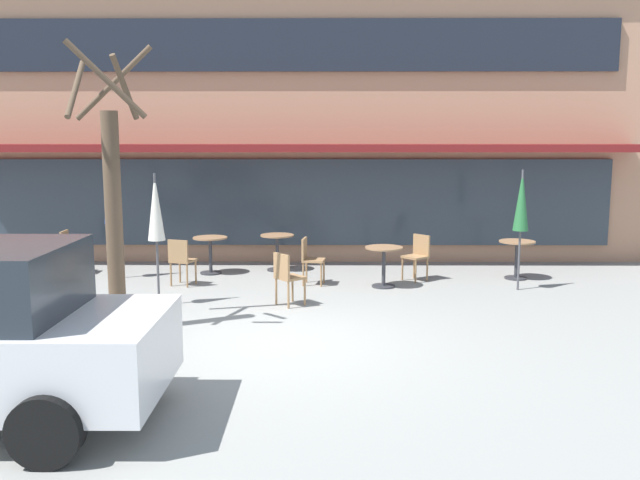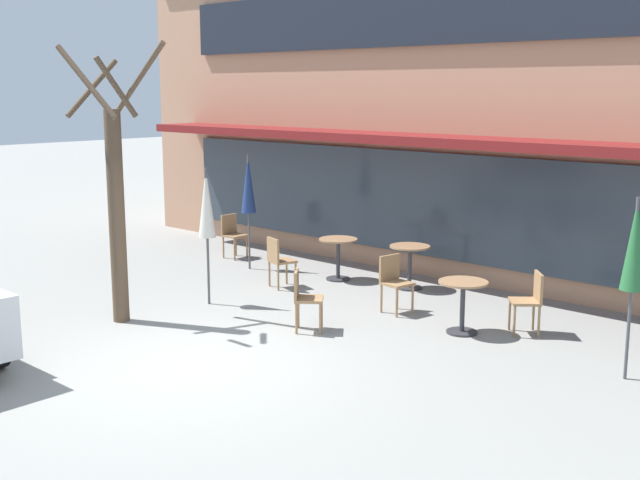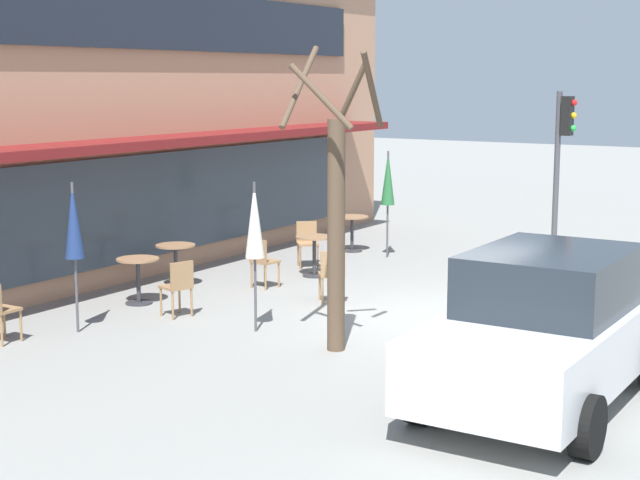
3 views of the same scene
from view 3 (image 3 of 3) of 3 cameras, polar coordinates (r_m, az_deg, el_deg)
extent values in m
plane|color=gray|center=(15.21, 6.97, -4.61)|extent=(80.00, 80.00, 0.00)
cube|color=maroon|center=(17.80, -9.01, 5.70)|extent=(14.80, 1.10, 0.16)
cube|color=#1E232D|center=(18.12, -10.39, 12.60)|extent=(13.93, 0.10, 1.10)
cube|color=#2D3842|center=(18.24, -10.08, 1.97)|extent=(13.93, 0.10, 1.90)
cylinder|color=#333338|center=(18.34, -0.33, -2.07)|extent=(0.44, 0.44, 0.03)
cylinder|color=#333338|center=(18.27, -0.33, -0.95)|extent=(0.07, 0.07, 0.70)
cylinder|color=#99704C|center=(18.21, -0.33, 0.18)|extent=(0.70, 0.70, 0.03)
cylinder|color=#333338|center=(17.61, -8.36, -2.66)|extent=(0.44, 0.44, 0.03)
cylinder|color=#333338|center=(17.54, -8.38, -1.49)|extent=(0.07, 0.07, 0.70)
cylinder|color=#99704C|center=(17.48, -8.41, -0.32)|extent=(0.70, 0.70, 0.03)
cylinder|color=#333338|center=(20.98, 1.87, -0.62)|extent=(0.44, 0.44, 0.03)
cylinder|color=#333338|center=(20.92, 1.88, 0.37)|extent=(0.07, 0.07, 0.70)
cylinder|color=#99704C|center=(20.87, 1.88, 1.36)|extent=(0.70, 0.70, 0.03)
cylinder|color=#333338|center=(16.41, -10.48, -3.61)|extent=(0.44, 0.44, 0.03)
cylinder|color=#333338|center=(16.33, -10.52, -2.37)|extent=(0.07, 0.07, 0.70)
cylinder|color=#99704C|center=(16.26, -10.56, -1.11)|extent=(0.70, 0.70, 0.03)
cylinder|color=#4C4C51|center=(14.56, -14.06, -1.03)|extent=(0.04, 0.04, 2.20)
cone|color=navy|center=(14.48, -14.15, 1.11)|extent=(0.28, 0.28, 1.10)
cylinder|color=#4C4C51|center=(14.20, -3.81, -1.03)|extent=(0.04, 0.04, 2.20)
cone|color=silver|center=(14.11, -3.83, 1.17)|extent=(0.28, 0.28, 1.10)
cylinder|color=#4C4C51|center=(20.14, 3.96, 2.07)|extent=(0.04, 0.04, 2.20)
cone|color=#286B38|center=(20.08, 3.98, 3.62)|extent=(0.28, 0.28, 1.10)
cylinder|color=#9E754C|center=(19.01, -0.14, -1.02)|extent=(0.04, 0.04, 0.45)
cylinder|color=#9E754C|center=(18.96, -1.15, -1.05)|extent=(0.04, 0.04, 0.45)
cylinder|color=#9E754C|center=(19.34, -0.29, -0.84)|extent=(0.04, 0.04, 0.45)
cylinder|color=#9E754C|center=(19.29, -1.29, -0.87)|extent=(0.04, 0.04, 0.45)
cube|color=#9E754C|center=(19.11, -0.72, -0.22)|extent=(0.56, 0.56, 0.04)
cube|color=#9E754C|center=(19.25, -0.79, 0.51)|extent=(0.29, 0.33, 0.40)
cylinder|color=#9E754C|center=(15.46, -9.24, -3.58)|extent=(0.04, 0.04, 0.45)
cylinder|color=#9E754C|center=(15.64, -8.17, -3.41)|extent=(0.04, 0.04, 0.45)
cylinder|color=#9E754C|center=(15.18, -8.56, -3.81)|extent=(0.04, 0.04, 0.45)
cylinder|color=#9E754C|center=(15.36, -7.49, -3.63)|extent=(0.04, 0.04, 0.45)
cube|color=#9E754C|center=(15.36, -8.39, -2.71)|extent=(0.50, 0.50, 0.04)
cube|color=#9E754C|center=(15.16, -8.04, -2.01)|extent=(0.39, 0.16, 0.40)
cylinder|color=#9E754C|center=(16.33, -0.02, -2.76)|extent=(0.04, 0.04, 0.45)
cylinder|color=#9E754C|center=(16.38, 1.16, -2.73)|extent=(0.04, 0.04, 0.45)
cylinder|color=#9E754C|center=(16.00, 0.14, -3.01)|extent=(0.04, 0.04, 0.45)
cylinder|color=#9E754C|center=(16.05, 1.35, -2.98)|extent=(0.04, 0.04, 0.45)
cube|color=#9E754C|center=(16.14, 0.66, -2.02)|extent=(0.56, 0.56, 0.04)
cube|color=#9E754C|center=(15.92, 0.76, -1.37)|extent=(0.29, 0.33, 0.40)
cylinder|color=#9E754C|center=(14.70, -17.89, -4.60)|extent=(0.04, 0.04, 0.45)
cylinder|color=#9E754C|center=(14.45, -17.01, -4.79)|extent=(0.04, 0.04, 0.45)
cylinder|color=#9E754C|center=(14.24, -18.03, -5.06)|extent=(0.04, 0.04, 0.45)
cube|color=#9E754C|center=(14.41, -18.01, -3.88)|extent=(0.40, 0.40, 0.04)
cylinder|color=#9E754C|center=(17.58, -3.22, -1.90)|extent=(0.04, 0.04, 0.45)
cylinder|color=#9E754C|center=(17.35, -2.41, -2.04)|extent=(0.04, 0.04, 0.45)
cylinder|color=#9E754C|center=(17.34, -4.00, -2.06)|extent=(0.04, 0.04, 0.45)
cylinder|color=#9E754C|center=(17.11, -3.19, -2.21)|extent=(0.04, 0.04, 0.45)
cube|color=#9E754C|center=(17.30, -3.21, -1.26)|extent=(0.45, 0.45, 0.04)
cube|color=#9E754C|center=(17.13, -3.64, -0.62)|extent=(0.10, 0.40, 0.40)
cube|color=silver|center=(11.38, 12.94, -5.96)|extent=(4.20, 1.81, 0.76)
cube|color=#232B33|center=(11.35, 13.32, -2.27)|extent=(2.10, 1.60, 0.68)
cylinder|color=black|center=(10.05, 15.29, -10.41)|extent=(0.64, 0.22, 0.64)
cylinder|color=black|center=(10.66, 5.89, -8.95)|extent=(0.64, 0.22, 0.64)
cylinder|color=black|center=(12.95, 11.01, -5.75)|extent=(0.64, 0.22, 0.64)
cylinder|color=brown|center=(13.12, 0.95, 0.20)|extent=(0.24, 0.24, 3.14)
cylinder|color=brown|center=(13.13, 1.83, 8.43)|extent=(0.24, 0.59, 0.86)
cylinder|color=brown|center=(13.17, -1.20, 8.92)|extent=(1.13, 0.24, 1.09)
cylinder|color=brown|center=(12.57, 0.06, 8.34)|extent=(0.15, 0.93, 0.85)
cylinder|color=brown|center=(12.83, 3.06, 8.72)|extent=(1.00, 0.35, 1.02)
cylinder|color=#47474C|center=(20.94, 13.60, 3.76)|extent=(0.12, 0.12, 3.40)
cube|color=black|center=(20.81, 14.20, 7.02)|extent=(0.26, 0.20, 0.80)
sphere|color=red|center=(20.76, 14.57, 7.74)|extent=(0.13, 0.13, 0.13)
sphere|color=gold|center=(20.77, 14.54, 7.02)|extent=(0.13, 0.13, 0.13)
sphere|color=green|center=(20.78, 14.51, 6.31)|extent=(0.13, 0.13, 0.13)
camera|label=1|loc=(14.35, 43.21, 3.30)|focal=38.00mm
camera|label=2|loc=(21.14, 31.79, 7.37)|focal=45.00mm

